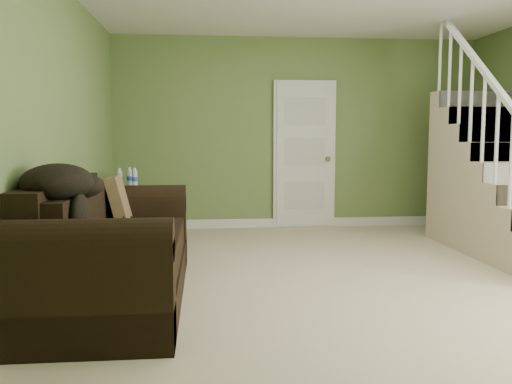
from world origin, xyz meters
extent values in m
cube|color=#CBAF93|center=(0.00, 0.00, 0.00)|extent=(5.00, 5.50, 0.01)
cube|color=olive|center=(0.00, 2.75, 1.30)|extent=(5.00, 0.04, 2.60)
cube|color=olive|center=(-2.50, 0.00, 1.30)|extent=(0.04, 5.50, 2.60)
cube|color=white|center=(0.00, 2.72, 0.06)|extent=(5.00, 0.04, 0.12)
cube|color=white|center=(-2.47, 0.00, 0.06)|extent=(0.04, 5.50, 0.12)
cube|color=white|center=(0.10, 2.71, 1.01)|extent=(0.86, 0.05, 2.02)
cube|color=white|center=(0.10, 2.69, 1.00)|extent=(0.78, 0.04, 1.96)
sphere|color=olive|center=(0.42, 2.65, 0.95)|extent=(0.07, 0.07, 0.07)
cylinder|color=white|center=(1.55, 0.08, 1.05)|extent=(0.04, 0.04, 0.90)
cylinder|color=white|center=(1.55, 0.35, 1.25)|extent=(0.04, 0.04, 0.90)
cylinder|color=white|center=(1.55, 0.62, 1.45)|extent=(0.04, 0.04, 0.90)
cube|color=#CBAF93|center=(2.00, 0.89, 0.60)|extent=(1.00, 0.27, 1.20)
cylinder|color=white|center=(1.55, 0.89, 1.65)|extent=(0.04, 0.04, 0.90)
cube|color=#CBAF93|center=(2.00, 1.16, 0.70)|extent=(1.00, 0.27, 1.40)
cylinder|color=white|center=(1.55, 1.16, 1.85)|extent=(0.04, 0.04, 0.90)
cube|color=#CBAF93|center=(2.00, 1.43, 0.80)|extent=(1.00, 0.27, 1.60)
cylinder|color=white|center=(1.55, 1.43, 2.05)|extent=(0.04, 0.04, 0.90)
cube|color=#CBAF93|center=(2.00, 1.70, 0.90)|extent=(1.00, 0.27, 1.80)
cylinder|color=white|center=(1.55, 1.70, 2.25)|extent=(0.04, 0.04, 0.90)
cube|color=white|center=(1.55, 0.62, 1.90)|extent=(0.06, 2.46, 1.84)
cube|color=black|center=(-1.97, -0.48, 0.13)|extent=(1.02, 2.36, 0.27)
cube|color=black|center=(-1.86, -0.48, 0.39)|extent=(0.77, 1.78, 0.24)
cube|color=black|center=(-1.97, -1.52, 0.33)|extent=(1.02, 0.27, 0.66)
cube|color=black|center=(-1.97, 0.56, 0.33)|extent=(1.02, 0.27, 0.66)
cylinder|color=black|center=(-1.97, -1.52, 0.66)|extent=(1.02, 0.27, 0.27)
cylinder|color=black|center=(-1.97, 0.56, 0.66)|extent=(1.02, 0.27, 0.27)
cube|color=black|center=(-2.37, -0.48, 0.59)|extent=(0.21, 1.82, 0.67)
cube|color=black|center=(-2.21, -0.48, 0.68)|extent=(0.15, 1.76, 0.37)
cube|color=black|center=(-2.16, 1.70, 0.33)|extent=(0.57, 0.57, 0.67)
cylinder|color=white|center=(-2.25, 1.64, 0.77)|extent=(0.06, 0.06, 0.20)
cylinder|color=blue|center=(-2.25, 1.64, 0.77)|extent=(0.07, 0.07, 0.05)
cylinder|color=white|center=(-2.25, 1.64, 0.88)|extent=(0.03, 0.03, 0.03)
cylinder|color=white|center=(-2.08, 1.68, 0.77)|extent=(0.06, 0.06, 0.20)
cylinder|color=blue|center=(-2.08, 1.68, 0.77)|extent=(0.07, 0.07, 0.05)
cylinder|color=white|center=(-2.08, 1.68, 0.88)|extent=(0.03, 0.03, 0.03)
cylinder|color=white|center=(-2.16, 1.81, 0.77)|extent=(0.06, 0.06, 0.20)
cylinder|color=blue|center=(-2.16, 1.81, 0.77)|extent=(0.07, 0.07, 0.05)
cylinder|color=white|center=(-2.16, 1.81, 0.88)|extent=(0.03, 0.03, 0.03)
ellipsoid|color=black|center=(-1.87, -0.63, 0.58)|extent=(0.23, 0.31, 0.15)
ellipsoid|color=white|center=(-1.87, -0.70, 0.55)|extent=(0.12, 0.14, 0.08)
sphere|color=black|center=(-1.87, -0.78, 0.63)|extent=(0.13, 0.13, 0.10)
ellipsoid|color=white|center=(-1.87, -0.82, 0.61)|extent=(0.06, 0.06, 0.05)
cone|color=black|center=(-1.90, -0.77, 0.68)|extent=(0.05, 0.05, 0.04)
cone|color=black|center=(-1.85, -0.77, 0.68)|extent=(0.05, 0.05, 0.04)
cylinder|color=black|center=(-1.80, -0.53, 0.52)|extent=(0.14, 0.19, 0.03)
ellipsoid|color=yellow|center=(-1.70, -0.94, 0.53)|extent=(0.14, 0.17, 0.05)
cube|color=#4D321F|center=(-2.05, 0.23, 0.71)|extent=(0.21, 0.41, 0.42)
ellipsoid|color=black|center=(-2.26, -0.98, 0.96)|extent=(0.55, 0.67, 0.25)
camera|label=1|loc=(-1.28, -4.68, 1.27)|focal=38.00mm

